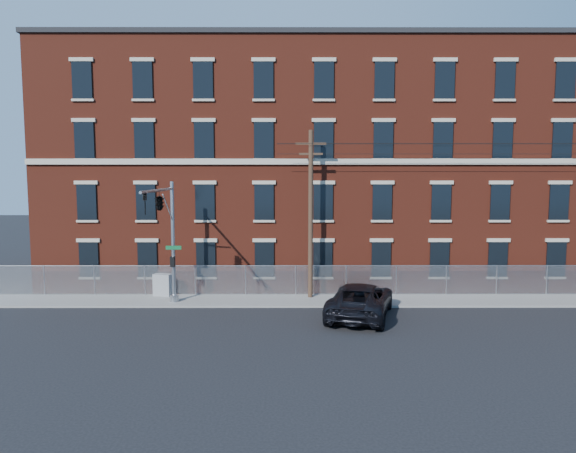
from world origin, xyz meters
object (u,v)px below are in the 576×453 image
Objects in this scene: traffic_signal_mast at (163,215)px; utility_pole_near at (311,211)px; pickup_truck at (360,300)px; utility_cabinet at (163,285)px.

utility_pole_near is (8.00, 3.42, -0.05)m from traffic_signal_mast.
pickup_truck is 4.83× the size of utility_cabinet.
utility_pole_near reaches higher than pickup_truck.
traffic_signal_mast is 11.42m from pickup_truck.
traffic_signal_mast reaches higher than pickup_truck.
pickup_truck is at bearing -2.64° from traffic_signal_mast.
traffic_signal_mast is 1.08× the size of pickup_truck.
utility_pole_near is 6.41m from pickup_truck.
utility_pole_near is at bearing 9.95° from utility_cabinet.
utility_cabinet is (-11.52, 4.30, -0.11)m from pickup_truck.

